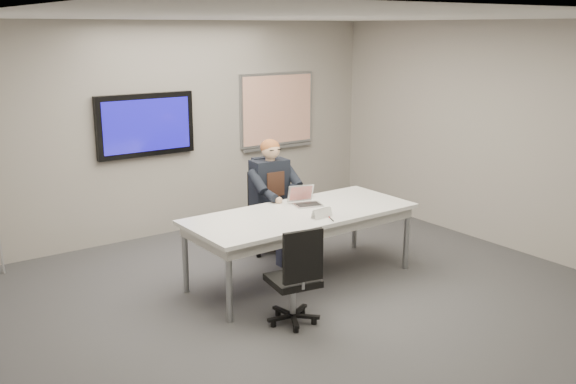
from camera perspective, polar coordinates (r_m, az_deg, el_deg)
floor at (r=6.60m, az=2.69°, el=-9.81°), size 6.00×6.00×0.02m
ceiling at (r=6.02m, az=3.02°, el=15.30°), size 6.00×6.00×0.02m
wall_back at (r=8.67m, az=-9.59°, el=5.56°), size 6.00×0.02×2.80m
wall_right at (r=8.33m, az=19.33°, el=4.59°), size 0.02×6.00×2.80m
conference_table at (r=6.93m, az=1.18°, el=-2.48°), size 2.54×1.08×0.78m
tv_display at (r=8.40m, az=-12.53°, el=5.83°), size 1.30×0.09×0.80m
whiteboard at (r=9.40m, az=-0.97°, el=7.24°), size 1.25×0.08×1.10m
office_chair_far at (r=7.93m, az=-1.83°, el=-3.17°), size 0.58×0.58×0.99m
office_chair_near at (r=6.03m, az=0.61°, el=-9.07°), size 0.53×0.53×0.97m
seated_person at (r=7.65m, az=-0.86°, el=-1.75°), size 0.46×0.79×1.43m
laptop at (r=7.18m, az=1.50°, el=-0.71°), size 0.34×0.35×0.21m
name_tent at (r=6.70m, az=3.02°, el=-1.86°), size 0.25×0.09×0.10m
pen at (r=6.65m, az=3.86°, el=-2.39°), size 0.07×0.15×0.01m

